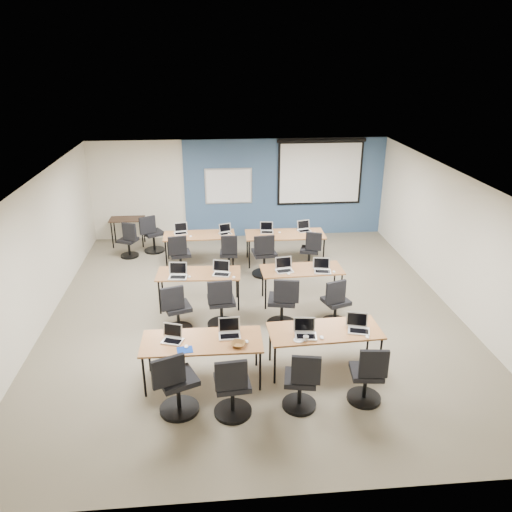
{
  "coord_description": "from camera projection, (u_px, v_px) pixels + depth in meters",
  "views": [
    {
      "loc": [
        -0.74,
        -8.8,
        4.85
      ],
      "look_at": [
        0.09,
        0.4,
        1.04
      ],
      "focal_mm": 35.0,
      "sensor_mm": 36.0,
      "label": 1
    }
  ],
  "objects": [
    {
      "name": "training_table_front_right",
      "position": [
        325.0,
        332.0,
        7.96
      ],
      "size": [
        1.79,
        0.75,
        0.73
      ],
      "rotation": [
        0.0,
        0.0,
        0.05
      ],
      "color": "#A8632F",
      "rests_on": "floor"
    },
    {
      "name": "laptop_8",
      "position": [
        181.0,
        231.0,
        12.14
      ],
      "size": [
        0.32,
        0.27,
        0.24
      ],
      "rotation": [
        0.0,
        0.0,
        0.22
      ],
      "color": "silver",
      "rests_on": "training_table_back_left"
    },
    {
      "name": "wall_back",
      "position": [
        239.0,
        189.0,
        13.64
      ],
      "size": [
        8.0,
        0.04,
        2.7
      ],
      "primitive_type": "cube",
      "color": "beige",
      "rests_on": "ground"
    },
    {
      "name": "laptop_9",
      "position": [
        225.0,
        231.0,
        12.1
      ],
      "size": [
        0.3,
        0.25,
        0.23
      ],
      "rotation": [
        0.0,
        0.0,
        0.35
      ],
      "color": "#B7B6C4",
      "rests_on": "training_table_back_left"
    },
    {
      "name": "task_chair_5",
      "position": [
        221.0,
        307.0,
        9.3
      ],
      "size": [
        0.55,
        0.55,
        1.03
      ],
      "rotation": [
        0.0,
        0.0,
        0.1
      ],
      "color": "black",
      "rests_on": "floor"
    },
    {
      "name": "training_table_back_right",
      "position": [
        285.0,
        235.0,
        12.13
      ],
      "size": [
        1.92,
        0.8,
        0.73
      ],
      "rotation": [
        0.0,
        0.0,
        -0.02
      ],
      "color": "brown",
      "rests_on": "floor"
    },
    {
      "name": "mouse_4",
      "position": [
        189.0,
        277.0,
        9.79
      ],
      "size": [
        0.08,
        0.1,
        0.03
      ],
      "primitive_type": "ellipsoid",
      "rotation": [
        0.0,
        0.0,
        -0.27
      ],
      "color": "white",
      "rests_on": "training_table_mid_left"
    },
    {
      "name": "task_chair_4",
      "position": [
        177.0,
        312.0,
        9.14
      ],
      "size": [
        0.53,
        0.51,
        0.99
      ],
      "rotation": [
        0.0,
        0.0,
        0.31
      ],
      "color": "black",
      "rests_on": "floor"
    },
    {
      "name": "mouse_5",
      "position": [
        234.0,
        277.0,
        9.76
      ],
      "size": [
        0.08,
        0.11,
        0.03
      ],
      "primitive_type": "ellipsoid",
      "rotation": [
        0.0,
        0.0,
        0.24
      ],
      "color": "white",
      "rests_on": "training_table_mid_left"
    },
    {
      "name": "laptop_7",
      "position": [
        322.0,
        268.0,
        10.04
      ],
      "size": [
        0.33,
        0.28,
        0.25
      ],
      "rotation": [
        0.0,
        0.0,
        -0.16
      ],
      "color": "#A9A9A9",
      "rests_on": "training_table_mid_right"
    },
    {
      "name": "task_chair_10",
      "position": [
        264.0,
        258.0,
        11.45
      ],
      "size": [
        0.57,
        0.57,
        1.05
      ],
      "rotation": [
        0.0,
        0.0,
        0.12
      ],
      "color": "black",
      "rests_on": "floor"
    },
    {
      "name": "mouse_6",
      "position": [
        288.0,
        274.0,
        9.91
      ],
      "size": [
        0.08,
        0.11,
        0.04
      ],
      "primitive_type": "ellipsoid",
      "rotation": [
        0.0,
        0.0,
        -0.2
      ],
      "color": "white",
      "rests_on": "training_table_mid_right"
    },
    {
      "name": "whiteboard",
      "position": [
        229.0,
        186.0,
        13.51
      ],
      "size": [
        1.28,
        0.03,
        0.98
      ],
      "color": "silver",
      "rests_on": "wall_back"
    },
    {
      "name": "task_chair_9",
      "position": [
        229.0,
        256.0,
        11.67
      ],
      "size": [
        0.46,
        0.46,
        0.95
      ],
      "rotation": [
        0.0,
        0.0,
        -0.05
      ],
      "color": "black",
      "rests_on": "floor"
    },
    {
      "name": "wall_right",
      "position": [
        455.0,
        242.0,
        9.83
      ],
      "size": [
        0.04,
        9.0,
        2.7
      ],
      "primitive_type": "cube",
      "color": "beige",
      "rests_on": "ground"
    },
    {
      "name": "mouse_9",
      "position": [
        229.0,
        234.0,
        12.06
      ],
      "size": [
        0.07,
        0.1,
        0.03
      ],
      "primitive_type": "ellipsoid",
      "rotation": [
        0.0,
        0.0,
        -0.1
      ],
      "color": "white",
      "rests_on": "training_table_back_left"
    },
    {
      "name": "projector_screen",
      "position": [
        320.0,
        169.0,
        13.53
      ],
      "size": [
        2.4,
        0.1,
        1.82
      ],
      "color": "black",
      "rests_on": "wall_back"
    },
    {
      "name": "training_table_mid_left",
      "position": [
        199.0,
        275.0,
        10.0
      ],
      "size": [
        1.67,
        0.7,
        0.73
      ],
      "rotation": [
        0.0,
        0.0,
        -0.06
      ],
      "color": "olive",
      "rests_on": "floor"
    },
    {
      "name": "spare_chair_b",
      "position": [
        129.0,
        243.0,
        12.5
      ],
      "size": [
        0.49,
        0.46,
        0.94
      ],
      "rotation": [
        0.0,
        0.0,
        -0.43
      ],
      "color": "black",
      "rests_on": "floor"
    },
    {
      "name": "floor",
      "position": [
        254.0,
        312.0,
        10.01
      ],
      "size": [
        8.0,
        9.0,
        0.02
      ],
      "primitive_type": "cube",
      "color": "#6B6354",
      "rests_on": "ground"
    },
    {
      "name": "training_table_front_left",
      "position": [
        202.0,
        343.0,
        7.67
      ],
      "size": [
        1.86,
        0.77,
        0.73
      ],
      "rotation": [
        0.0,
        0.0,
        -0.01
      ],
      "color": "#A06431",
      "rests_on": "floor"
    },
    {
      "name": "mouse_1",
      "position": [
        247.0,
        342.0,
        7.6
      ],
      "size": [
        0.09,
        0.11,
        0.03
      ],
      "primitive_type": "ellipsoid",
      "rotation": [
        0.0,
        0.0,
        0.34
      ],
      "color": "white",
      "rests_on": "training_table_front_left"
    },
    {
      "name": "laptop_2",
      "position": [
        305.0,
        332.0,
        7.77
      ],
      "size": [
        0.34,
        0.29,
        0.26
      ],
      "rotation": [
        0.0,
        0.0,
        -0.11
      ],
      "color": "#B0B0B5",
      "rests_on": "training_table_front_right"
    },
    {
      "name": "mouse_10",
      "position": [
        279.0,
        232.0,
        12.17
      ],
      "size": [
        0.08,
        0.11,
        0.03
      ],
      "primitive_type": "ellipsoid",
      "rotation": [
        0.0,
        0.0,
        -0.16
      ],
      "color": "white",
      "rests_on": "training_table_back_right"
    },
    {
      "name": "laptop_5",
      "position": [
        221.0,
        271.0,
        9.92
      ],
      "size": [
        0.34,
        0.29,
        0.26
      ],
      "rotation": [
        0.0,
        0.0,
        -0.26
      ],
      "color": "#B3B2BD",
      "rests_on": "training_table_mid_left"
    },
    {
      "name": "training_table_mid_right",
      "position": [
        302.0,
        271.0,
        10.18
      ],
      "size": [
        1.66,
        0.69,
        0.73
      ],
      "rotation": [
        0.0,
        0.0,
        0.04
      ],
      "color": "#A66B45",
      "rests_on": "floor"
    },
    {
      "name": "task_chair_6",
      "position": [
        283.0,
        306.0,
        9.31
      ],
      "size": [
        0.57,
        0.57,
        1.04
      ],
      "rotation": [
        0.0,
        0.0,
        -0.19
      ],
      "color": "black",
      "rests_on": "floor"
    },
    {
      "name": "blue_accent_panel",
      "position": [
        285.0,
        188.0,
        13.71
      ],
      "size": [
        5.5,
        0.04,
        2.7
      ],
      "primitive_type": "cube",
      "color": "#3D5977",
      "rests_on": "wall_back"
    },
    {
      "name": "wall_front",
      "position": [
        289.0,
        403.0,
        5.35
      ],
      "size": [
        8.0,
        0.04,
        2.7
      ],
      "primitive_type": "cube",
      "color": "beige",
      "rests_on": "ground"
    },
    {
      "name": "task_chair_0",
      "position": [
        176.0,
        388.0,
        7.05
      ],
      "size": [
        0.61,
        0.58,
        1.05
      ],
      "rotation": [
        0.0,
        0.0,
        0.4
      ],
      "color": "black",
      "rests_on": "floor"
    },
    {
      "name": "wall_left",
      "position": [
        37.0,
        256.0,
        9.16
      ],
      "size": [
        0.04,
        9.0,
        2.7
      ],
      "primitive_type": "cube",
      "color": "beige",
      "rests_on": "ground"
    },
    {
      "name": "mouse_3",
      "position": [
        367.0,
        337.0,
        7.72
      ],
      "size": [
        0.08,
        0.1,
        0.03
      ],
      "primitive_type": "ellipsoid",
      "rotation": [
        0.0,
        0.0,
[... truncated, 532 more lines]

